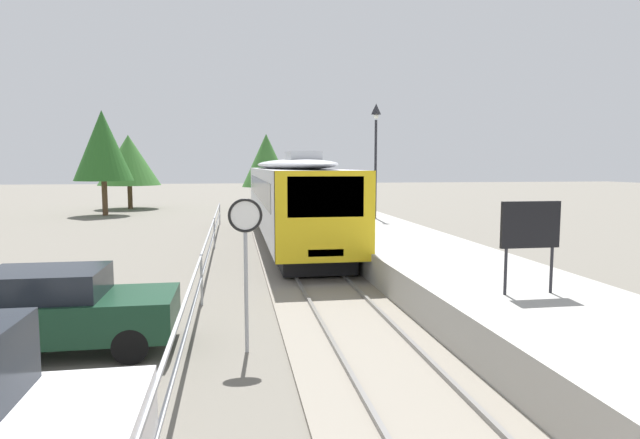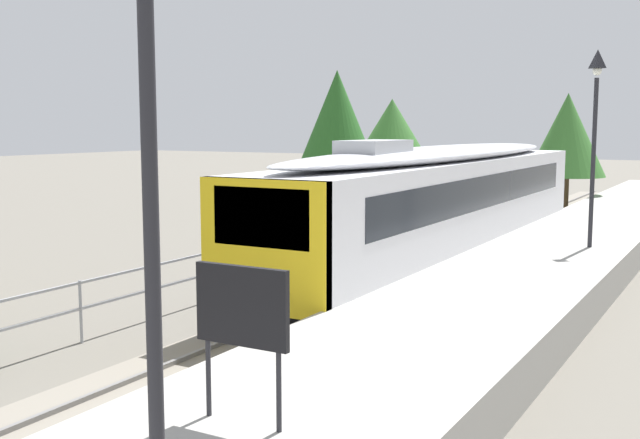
{
  "view_description": "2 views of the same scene",
  "coord_description": "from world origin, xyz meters",
  "px_view_note": "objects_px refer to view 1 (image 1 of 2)",
  "views": [
    {
      "loc": [
        -2.5,
        -0.96,
        3.38
      ],
      "look_at": [
        0.0,
        14.39,
        1.8
      ],
      "focal_mm": 29.89,
      "sensor_mm": 36.0,
      "label": 1
    },
    {
      "loc": [
        7.95,
        1.63,
        4.23
      ],
      "look_at": [
        -1.0,
        17.39,
        2.0
      ],
      "focal_mm": 43.02,
      "sensor_mm": 36.0,
      "label": 2
    }
  ],
  "objects_px": {
    "parked_hatchback_dark_green": "(58,310)",
    "platform_lamp_mid_platform": "(376,139)",
    "commuter_train": "(289,193)",
    "platform_notice_board": "(530,228)",
    "speed_limit_sign": "(245,236)"
  },
  "relations": [
    {
      "from": "commuter_train",
      "to": "speed_limit_sign",
      "type": "height_order",
      "value": "commuter_train"
    },
    {
      "from": "platform_notice_board",
      "to": "speed_limit_sign",
      "type": "relative_size",
      "value": 0.64
    },
    {
      "from": "parked_hatchback_dark_green",
      "to": "platform_lamp_mid_platform",
      "type": "bearing_deg",
      "value": 55.77
    },
    {
      "from": "commuter_train",
      "to": "platform_notice_board",
      "type": "xyz_separation_m",
      "value": [
        3.11,
        -14.64,
        0.04
      ]
    },
    {
      "from": "commuter_train",
      "to": "parked_hatchback_dark_green",
      "type": "distance_m",
      "value": 15.14
    },
    {
      "from": "speed_limit_sign",
      "to": "platform_notice_board",
      "type": "bearing_deg",
      "value": -1.17
    },
    {
      "from": "platform_notice_board",
      "to": "parked_hatchback_dark_green",
      "type": "bearing_deg",
      "value": 175.69
    },
    {
      "from": "platform_notice_board",
      "to": "parked_hatchback_dark_green",
      "type": "relative_size",
      "value": 0.45
    },
    {
      "from": "commuter_train",
      "to": "platform_notice_board",
      "type": "height_order",
      "value": "commuter_train"
    },
    {
      "from": "parked_hatchback_dark_green",
      "to": "platform_notice_board",
      "type": "bearing_deg",
      "value": -4.31
    },
    {
      "from": "platform_lamp_mid_platform",
      "to": "parked_hatchback_dark_green",
      "type": "bearing_deg",
      "value": -124.23
    },
    {
      "from": "commuter_train",
      "to": "speed_limit_sign",
      "type": "bearing_deg",
      "value": -99.01
    },
    {
      "from": "speed_limit_sign",
      "to": "parked_hatchback_dark_green",
      "type": "bearing_deg",
      "value": 170.69
    },
    {
      "from": "platform_notice_board",
      "to": "speed_limit_sign",
      "type": "xyz_separation_m",
      "value": [
        -5.42,
        0.11,
        -0.06
      ]
    },
    {
      "from": "commuter_train",
      "to": "platform_lamp_mid_platform",
      "type": "bearing_deg",
      "value": 5.49
    }
  ]
}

